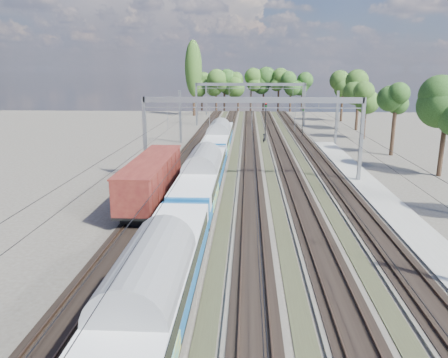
# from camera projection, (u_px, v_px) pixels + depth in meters

# --- Properties ---
(ground) EXTENTS (220.00, 220.00, 0.00)m
(ground) POSITION_uv_depth(u_px,v_px,m) (255.00, 356.00, 18.50)
(ground) COLOR #47423A
(ground) RESTS_ON ground
(track_bed) EXTENTS (21.00, 130.00, 0.34)m
(track_bed) POSITION_uv_depth(u_px,v_px,m) (250.00, 154.00, 62.04)
(track_bed) COLOR #47423A
(track_bed) RESTS_ON ground
(platform) EXTENTS (3.00, 70.00, 0.30)m
(platform) POSITION_uv_depth(u_px,v_px,m) (392.00, 210.00, 37.19)
(platform) COLOR gray
(platform) RESTS_ON ground
(catenary) EXTENTS (25.65, 130.00, 9.00)m
(catenary) POSITION_uv_depth(u_px,v_px,m) (253.00, 105.00, 67.93)
(catenary) COLOR gray
(catenary) RESTS_ON ground
(tree_belt) EXTENTS (39.63, 98.85, 11.93)m
(tree_belt) POSITION_uv_depth(u_px,v_px,m) (274.00, 84.00, 108.65)
(tree_belt) COLOR black
(tree_belt) RESTS_ON ground
(poplar) EXTENTS (4.40, 4.40, 19.04)m
(poplar) POSITION_uv_depth(u_px,v_px,m) (193.00, 69.00, 111.24)
(poplar) COLOR black
(poplar) RESTS_ON ground
(emu_train) EXTENTS (3.19, 67.40, 4.66)m
(emu_train) POSITION_uv_depth(u_px,v_px,m) (202.00, 172.00, 39.66)
(emu_train) COLOR black
(emu_train) RESTS_ON ground
(freight_boxcar) EXTENTS (3.13, 15.09, 3.89)m
(freight_boxcar) POSITION_uv_depth(u_px,v_px,m) (152.00, 177.00, 39.15)
(freight_boxcar) COLOR black
(freight_boxcar) RESTS_ON ground
(worker) EXTENTS (0.41, 0.60, 1.61)m
(worker) POSITION_uv_depth(u_px,v_px,m) (264.00, 139.00, 71.26)
(worker) COLOR black
(worker) RESTS_ON ground
(signal_near) EXTENTS (0.43, 0.39, 6.44)m
(signal_near) POSITION_uv_depth(u_px,v_px,m) (266.00, 117.00, 73.02)
(signal_near) COLOR black
(signal_near) RESTS_ON ground
(signal_far) EXTENTS (0.36, 0.33, 5.38)m
(signal_far) POSITION_uv_depth(u_px,v_px,m) (303.00, 119.00, 76.33)
(signal_far) COLOR black
(signal_far) RESTS_ON ground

